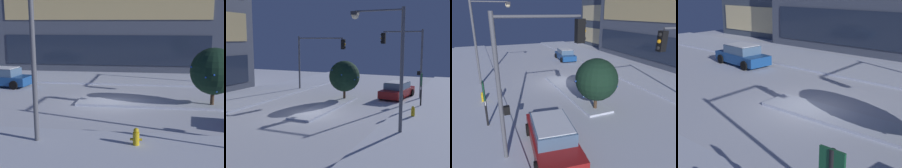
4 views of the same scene
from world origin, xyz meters
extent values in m
plane|color=silver|center=(0.00, 0.00, 0.00)|extent=(52.00, 52.00, 0.00)
cube|color=silver|center=(0.00, 8.22, 0.07)|extent=(52.00, 5.20, 0.14)
cube|color=silver|center=(2.53, -0.17, 0.07)|extent=(9.00, 1.80, 0.14)
cube|color=#232D42|center=(-2.17, 12.26, 2.22)|extent=(20.59, 0.10, 2.95)
cube|color=#F9E09E|center=(-15.85, 13.64, 2.03)|extent=(12.99, 0.10, 2.71)
cube|color=#19478C|center=(-9.00, 4.06, 0.53)|extent=(4.63, 2.31, 0.66)
cube|color=slate|center=(-9.00, 4.06, 1.14)|extent=(2.57, 1.90, 0.60)
cube|color=white|center=(-9.00, 4.06, 1.47)|extent=(2.38, 1.77, 0.04)
sphere|color=#F9E5B2|center=(-11.30, 3.69, 0.50)|extent=(0.16, 0.16, 0.16)
sphere|color=#F9E5B2|center=(-11.16, 4.93, 0.50)|extent=(0.16, 0.16, 0.16)
cylinder|color=black|center=(-10.56, 3.32, 0.33)|extent=(0.68, 0.29, 0.66)
cylinder|color=black|center=(-10.36, 5.13, 0.33)|extent=(0.68, 0.29, 0.66)
cylinder|color=black|center=(-7.64, 2.99, 0.33)|extent=(0.68, 0.29, 0.66)
cylinder|color=black|center=(-7.44, 4.81, 0.33)|extent=(0.68, 0.29, 0.66)
camera|label=1|loc=(2.67, -19.04, 4.94)|focal=50.90mm
camera|label=2|loc=(-19.48, -10.92, 5.49)|focal=50.36mm
camera|label=3|loc=(17.05, -7.01, 6.24)|focal=33.29mm
camera|label=4|loc=(8.55, -11.53, 5.60)|focal=51.81mm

